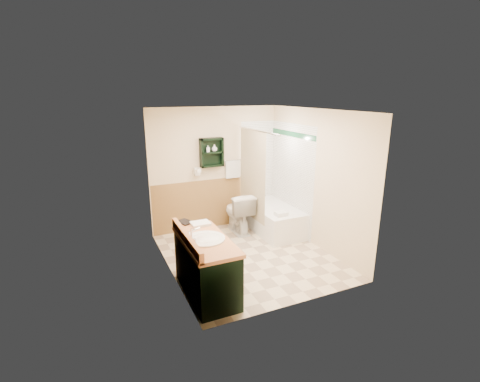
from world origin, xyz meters
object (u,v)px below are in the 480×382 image
object	(u,v)px
hair_dryer	(197,171)
vanity	(206,267)
toilet	(238,213)
soap_bottle_a	(208,150)
bathtub	(272,218)
wall_shelf	(212,152)
vanity_book	(180,217)
soap_bottle_b	(214,149)

from	to	relation	value
hair_dryer	vanity	xyz separation A→B (m)	(-0.59, -2.21, -0.80)
vanity	toilet	world-z (taller)	vanity
soap_bottle_a	bathtub	bearing A→B (deg)	-27.22
wall_shelf	bathtub	size ratio (longest dim) A/B	0.37
wall_shelf	soap_bottle_a	distance (m)	0.09
vanity	bathtub	xyz separation A→B (m)	(1.92, 1.61, -0.15)
wall_shelf	vanity	world-z (taller)	wall_shelf
toilet	soap_bottle_a	world-z (taller)	soap_bottle_a
vanity_book	toilet	bearing A→B (deg)	15.58
vanity_book	vanity	bearing A→B (deg)	-99.10
vanity	soap_bottle_a	distance (m)	2.61
hair_dryer	vanity_book	size ratio (longest dim) A/B	1.02
hair_dryer	soap_bottle_a	world-z (taller)	soap_bottle_a
bathtub	vanity_book	world-z (taller)	vanity_book
hair_dryer	vanity_book	world-z (taller)	hair_dryer
soap_bottle_a	vanity_book	bearing A→B (deg)	-122.91
vanity	bathtub	distance (m)	2.51
soap_bottle_b	bathtub	bearing A→B (deg)	-30.27
wall_shelf	soap_bottle_a	world-z (taller)	wall_shelf
wall_shelf	hair_dryer	distance (m)	0.46
soap_bottle_b	hair_dryer	bearing A→B (deg)	175.16
bathtub	soap_bottle_b	xyz separation A→B (m)	(-0.97, 0.57, 1.37)
hair_dryer	toilet	distance (m)	1.13
vanity_book	bathtub	bearing A→B (deg)	1.35
bathtub	soap_bottle_b	size ratio (longest dim) A/B	11.08
wall_shelf	soap_bottle_b	world-z (taller)	wall_shelf
hair_dryer	soap_bottle_b	xyz separation A→B (m)	(0.35, -0.03, 0.42)
hair_dryer	vanity_book	distance (m)	1.75
hair_dryer	toilet	bearing A→B (deg)	-29.53
wall_shelf	soap_bottle_a	size ratio (longest dim) A/B	4.28
bathtub	toilet	size ratio (longest dim) A/B	1.87
wall_shelf	toilet	distance (m)	1.27
wall_shelf	soap_bottle_b	xyz separation A→B (m)	(0.05, -0.01, 0.07)
vanity_book	wall_shelf	bearing A→B (deg)	31.98
vanity	bathtub	world-z (taller)	vanity
hair_dryer	soap_bottle_a	bearing A→B (deg)	-7.65
toilet	soap_bottle_b	world-z (taller)	soap_bottle_b
vanity_book	hair_dryer	bearing A→B (deg)	40.66
soap_bottle_b	soap_bottle_a	bearing A→B (deg)	180.00
hair_dryer	vanity	distance (m)	2.42
soap_bottle_a	soap_bottle_b	xyz separation A→B (m)	(0.13, 0.00, 0.02)
vanity_book	soap_bottle_a	bearing A→B (deg)	33.88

